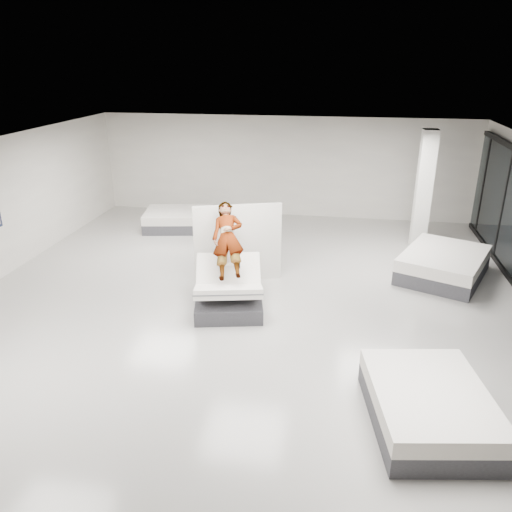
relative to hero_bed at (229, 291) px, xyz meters
name	(u,v)px	position (x,y,z in m)	size (l,w,h in m)	color
room	(242,239)	(0.35, -0.21, 1.26)	(14.00, 14.04, 3.20)	#ABA7A1
hero_bed	(229,291)	(0.00, 0.00, 0.00)	(1.70, 2.04, 1.06)	#3D3D43
person	(228,249)	(-0.07, 0.30, 0.82)	(0.66, 0.43, 1.80)	slate
remote	(239,266)	(0.22, 0.01, 0.59)	(0.05, 0.14, 0.03)	black
divider_panel	(238,243)	(-0.07, 1.34, 0.57)	(2.02, 0.09, 1.83)	silver
flat_bed_right_far	(443,265)	(4.69, 2.35, -0.03)	(2.46, 2.75, 0.62)	#3D3D43
flat_bed_right_near	(428,406)	(3.58, -3.07, -0.06)	(1.89, 2.32, 0.57)	#3D3D43
flat_bed_left_far	(179,219)	(-2.65, 4.83, -0.07)	(2.24, 1.84, 0.55)	#3D3D43
column	(423,191)	(4.35, 4.29, 1.26)	(0.40, 0.40, 3.20)	silver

